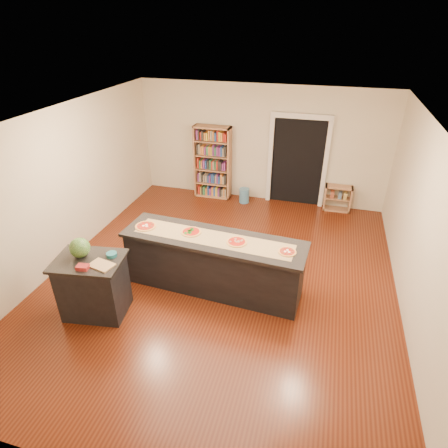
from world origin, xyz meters
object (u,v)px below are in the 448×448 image
(low_shelf, at_px, (338,198))
(bookshelf, at_px, (213,163))
(side_counter, at_px, (94,286))
(watermelon, at_px, (80,248))
(kitchen_island, at_px, (214,263))
(waste_bin, at_px, (244,195))

(low_shelf, bearing_deg, bookshelf, -179.48)
(side_counter, relative_size, watermelon, 3.34)
(watermelon, bearing_deg, side_counter, -22.06)
(side_counter, distance_m, low_shelf, 5.89)
(side_counter, relative_size, low_shelf, 1.61)
(kitchen_island, relative_size, waste_bin, 8.31)
(kitchen_island, relative_size, bookshelf, 1.66)
(kitchen_island, bearing_deg, bookshelf, 111.15)
(low_shelf, distance_m, waste_bin, 2.25)
(low_shelf, xyz_separation_m, watermelon, (-3.73, -4.61, 0.83))
(waste_bin, bearing_deg, watermelon, -108.58)
(side_counter, distance_m, waste_bin, 4.70)
(bookshelf, relative_size, low_shelf, 2.92)
(bookshelf, bearing_deg, kitchen_island, -72.67)
(side_counter, relative_size, waste_bin, 2.75)
(bookshelf, bearing_deg, low_shelf, 0.52)
(side_counter, xyz_separation_m, waste_bin, (1.34, 4.49, -0.32))
(side_counter, bearing_deg, waste_bin, 64.80)
(low_shelf, bearing_deg, kitchen_island, -118.92)
(low_shelf, height_order, waste_bin, low_shelf)
(side_counter, height_order, waste_bin, side_counter)
(low_shelf, relative_size, waste_bin, 1.71)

